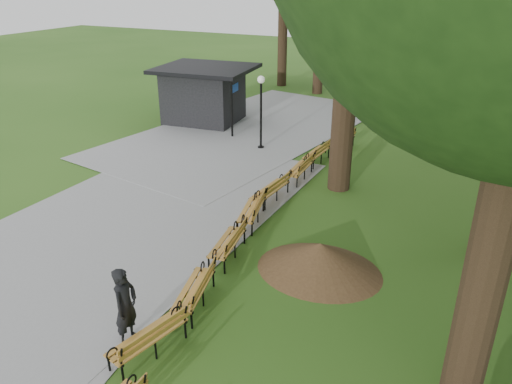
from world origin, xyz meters
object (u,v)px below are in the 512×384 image
at_px(bench_5, 251,210).
at_px(bench_9, 340,140).
at_px(person, 126,306).
at_px(bench_6, 271,189).
at_px(bench_8, 316,153).
at_px(kiosk, 203,94).
at_px(bench_7, 299,169).
at_px(bench_3, 194,289).
at_px(lamp_post, 261,97).
at_px(bench_4, 227,243).
at_px(bench_2, 148,337).
at_px(dirt_mound, 320,257).

height_order(bench_5, bench_9, same).
bearing_deg(person, bench_6, -5.15).
bearing_deg(bench_6, bench_8, -177.46).
relative_size(kiosk, bench_9, 2.44).
bearing_deg(bench_5, bench_9, 163.76).
bearing_deg(bench_5, kiosk, -154.74).
bearing_deg(bench_9, bench_7, 7.98).
bearing_deg(bench_9, bench_3, 14.14).
xyz_separation_m(person, bench_3, (0.60, 1.66, -0.46)).
xyz_separation_m(lamp_post, bench_5, (2.75, -6.58, -1.88)).
relative_size(bench_4, bench_5, 1.00).
bearing_deg(bench_2, bench_4, -161.12).
bearing_deg(bench_2, person, -90.00).
bearing_deg(bench_2, bench_9, -165.53).
relative_size(bench_3, bench_9, 1.00).
distance_m(kiosk, dirt_mound, 14.89).
height_order(dirt_mound, bench_3, bench_3).
bearing_deg(bench_8, bench_2, 6.30).
xyz_separation_m(bench_4, bench_7, (-0.22, 6.06, 0.00)).
bearing_deg(bench_5, bench_7, 165.87).
relative_size(bench_2, bench_4, 1.00).
bearing_deg(lamp_post, bench_5, -67.32).
bearing_deg(bench_6, bench_7, -179.75).
height_order(bench_6, bench_8, same).
height_order(person, bench_2, person).
xyz_separation_m(person, bench_6, (-0.14, 7.78, -0.46)).
relative_size(lamp_post, bench_6, 1.70).
relative_size(person, bench_5, 0.94).
bearing_deg(lamp_post, dirt_mound, -55.92).
height_order(bench_3, bench_6, same).
bearing_deg(person, lamp_post, 6.31).
xyz_separation_m(person, bench_2, (0.63, -0.15, -0.46)).
height_order(dirt_mound, bench_5, bench_5).
bearing_deg(bench_7, bench_8, 179.13).
bearing_deg(bench_6, bench_2, 10.58).
height_order(bench_2, bench_9, same).
bearing_deg(bench_9, dirt_mound, 27.08).
xyz_separation_m(person, dirt_mound, (2.78, 4.34, -0.48)).
relative_size(bench_2, bench_7, 1.00).
height_order(bench_2, bench_4, same).
bearing_deg(bench_6, dirt_mound, 45.42).
height_order(lamp_post, dirt_mound, lamp_post).
xyz_separation_m(dirt_mound, bench_2, (-2.15, -4.49, 0.03)).
bearing_deg(bench_5, bench_6, 170.30).
xyz_separation_m(dirt_mound, bench_4, (-2.53, -0.43, 0.03)).
bearing_deg(bench_9, bench_4, 12.40).
bearing_deg(bench_6, person, 6.06).
height_order(dirt_mound, bench_7, bench_7).
distance_m(bench_3, bench_5, 4.39).
xyz_separation_m(bench_2, bench_4, (-0.37, 4.06, 0.00)).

